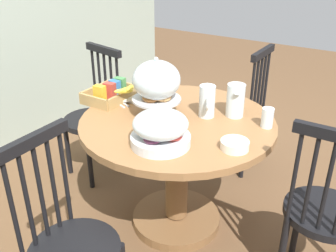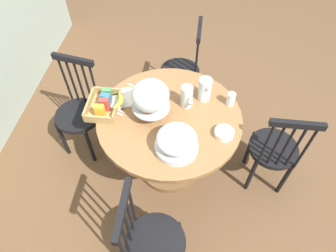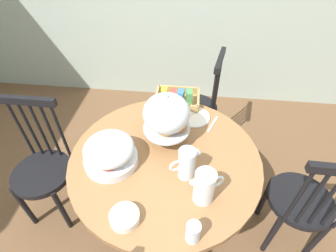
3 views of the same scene
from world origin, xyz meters
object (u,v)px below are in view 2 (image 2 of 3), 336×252
drinking_glass (231,99)px  china_plate_small (117,102)px  dining_table (169,134)px  windsor_chair_facing_door (79,113)px  windsor_chair_by_cabinet (182,72)px  pastry_stand_with_dome (150,97)px  orange_juice_pitcher (187,97)px  windsor_chair_near_window (274,151)px  fruit_platter_covered (177,141)px  china_plate_large (126,97)px  windsor_chair_far_side (152,242)px  milk_pitcher (205,90)px  cereal_bowl (224,133)px  cereal_basket (106,104)px

drinking_glass → china_plate_small: bearing=96.1°
dining_table → windsor_chair_facing_door: bearing=77.2°
windsor_chair_by_cabinet → drinking_glass: size_ratio=8.86×
pastry_stand_with_dome → orange_juice_pitcher: pastry_stand_with_dome is taller
windsor_chair_near_window → orange_juice_pitcher: windsor_chair_near_window is taller
windsor_chair_near_window → windsor_chair_facing_door: size_ratio=1.00×
pastry_stand_with_dome → fruit_platter_covered: (-0.29, -0.21, -0.11)m
dining_table → pastry_stand_with_dome: pastry_stand_with_dome is taller
fruit_platter_covered → china_plate_large: 0.64m
windsor_chair_near_window → windsor_chair_by_cabinet: bearing=42.6°
windsor_chair_far_side → milk_pitcher: (1.07, -0.28, 0.37)m
cereal_bowl → windsor_chair_facing_door: bearing=75.0°
cereal_basket → china_plate_large: size_ratio=1.44×
china_plate_large → drinking_glass: size_ratio=2.00×
dining_table → fruit_platter_covered: 0.44m
windsor_chair_by_cabinet → cereal_basket: (-0.83, 0.54, 0.33)m
windsor_chair_by_cabinet → cereal_basket: windsor_chair_by_cabinet is taller
windsor_chair_facing_door → cereal_bowl: (-0.33, -1.24, 0.31)m
windsor_chair_near_window → drinking_glass: size_ratio=8.86×
windsor_chair_near_window → cereal_basket: size_ratio=3.09×
windsor_chair_facing_door → orange_juice_pitcher: windsor_chair_facing_door is taller
china_plate_large → windsor_chair_far_side: bearing=-161.4°
dining_table → milk_pitcher: size_ratio=5.80×
windsor_chair_near_window → fruit_platter_covered: (-0.26, 0.78, 0.37)m
windsor_chair_far_side → cereal_basket: windsor_chair_far_side is taller
windsor_chair_far_side → pastry_stand_with_dome: pastry_stand_with_dome is taller
dining_table → windsor_chair_by_cabinet: bearing=-2.8°
windsor_chair_facing_door → windsor_chair_far_side: (-1.04, -0.81, 0.00)m
fruit_platter_covered → orange_juice_pitcher: orange_juice_pitcher is taller
dining_table → windsor_chair_near_window: bearing=-92.1°
windsor_chair_near_window → china_plate_small: size_ratio=6.50×
fruit_platter_covered → windsor_chair_facing_door: bearing=62.0°
dining_table → milk_pitcher: bearing=-49.1°
windsor_chair_near_window → cereal_basket: 1.39m
dining_table → windsor_chair_by_cabinet: (0.85, -0.04, -0.05)m
windsor_chair_near_window → windsor_chair_far_side: same height
orange_juice_pitcher → windsor_chair_facing_door: bearing=86.2°
milk_pitcher → china_plate_large: bearing=96.1°
orange_juice_pitcher → china_plate_large: bearing=86.9°
dining_table → cereal_bowl: bearing=-109.2°
dining_table → pastry_stand_with_dome: 0.45m
windsor_chair_by_cabinet → windsor_chair_far_side: 1.71m
dining_table → china_plate_small: (0.08, 0.42, 0.25)m
cereal_basket → windsor_chair_by_cabinet: bearing=-32.9°
windsor_chair_facing_door → cereal_basket: windsor_chair_facing_door is taller
cereal_basket → china_plate_small: cereal_basket is taller
cereal_basket → china_plate_small: 0.10m
windsor_chair_near_window → milk_pitcher: windsor_chair_near_window is taller
milk_pitcher → cereal_basket: bearing=104.5°
milk_pitcher → cereal_basket: size_ratio=0.61×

